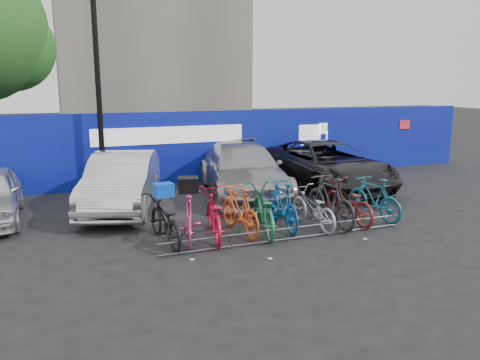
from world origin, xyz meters
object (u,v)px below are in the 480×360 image
bike_0 (164,220)px  bike_2 (213,214)px  car_2 (243,170)px  bike_6 (312,208)px  car_1 (122,182)px  bike_rack (288,234)px  lamppost (98,84)px  car_3 (326,165)px  bike_1 (189,217)px  bike_7 (330,201)px  bike_4 (263,210)px  bike_9 (374,198)px  bike_8 (348,202)px  bike_5 (282,205)px  bike_3 (240,210)px

bike_0 → bike_2: 1.06m
car_2 → bike_6: car_2 is taller
car_1 → bike_rack: bearing=-36.5°
lamppost → car_2: (3.85, -1.75, -2.50)m
bike_rack → car_3: (3.47, 4.14, 0.59)m
car_1 → bike_1: size_ratio=2.54×
car_2 → bike_7: size_ratio=2.69×
bike_4 → bike_9: bearing=-167.2°
bike_8 → bike_9: bike_9 is taller
bike_7 → bike_9: bike_7 is taller
bike_rack → bike_4: (-0.28, 0.71, 0.38)m
bike_rack → bike_9: bearing=14.8°
bike_0 → car_2: bearing=-137.7°
lamppost → car_3: lamppost is taller
lamppost → bike_1: lamppost is taller
bike_8 → bike_5: bearing=-3.6°
car_1 → car_3: size_ratio=0.83×
bike_7 → bike_8: size_ratio=1.03×
bike_0 → bike_4: bike_4 is taller
car_2 → bike_5: size_ratio=2.83×
bike_4 → car_1: bearing=-38.4°
bike_1 → bike_2: bearing=-166.4°
bike_rack → bike_6: 1.21m
bike_3 → bike_4: (0.51, -0.13, -0.00)m
bike_6 → bike_rack: bearing=31.7°
car_2 → bike_0: bearing=-122.1°
car_2 → bike_5: car_2 is taller
lamppost → bike_2: (1.79, -5.21, -2.74)m
lamppost → bike_7: 7.55m
car_3 → bike_5: (-3.20, -3.30, -0.19)m
car_2 → bike_9: (2.06, -3.54, -0.24)m
bike_3 → bike_5: bearing=174.9°
bike_5 → bike_3: bearing=5.4°
car_3 → bike_4: car_3 is taller
bike_rack → bike_0: 2.63m
bike_4 → bike_1: bearing=9.8°
car_2 → bike_7: car_2 is taller
bike_9 → bike_rack: bearing=6.0°
bike_2 → bike_7: size_ratio=1.03×
bike_0 → bike_2: bike_2 is taller
bike_6 → bike_9: 1.75m
bike_1 → bike_6: bike_1 is taller
bike_2 → bike_7: (2.86, -0.11, 0.06)m
bike_8 → bike_1: bearing=-1.4°
bike_rack → lamppost: bearing=118.1°
bike_3 → bike_9: 3.49m
lamppost → bike_0: 5.91m
bike_2 → bike_rack: bearing=162.4°
bike_rack → bike_2: 1.66m
lamppost → bike_0: (0.73, -5.17, -2.77)m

